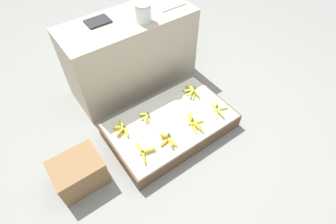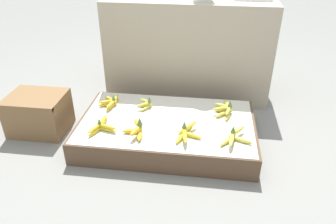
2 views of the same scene
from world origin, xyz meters
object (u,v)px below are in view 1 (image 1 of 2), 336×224
Objects in this scene: wooden_crate at (79,172)px; banana_bunch_front_right at (217,109)px; banana_bunch_middle_left at (122,129)px; banana_bunch_middle_midleft at (146,116)px; banana_bunch_front_midleft at (168,139)px; banana_bunch_middle_right at (192,91)px; glass_jar at (143,12)px; foam_tray_white at (169,4)px; banana_bunch_front_left at (144,152)px; banana_bunch_front_midright at (193,122)px.

wooden_crate is 1.53× the size of banana_bunch_front_right.
wooden_crate is 0.52m from banana_bunch_middle_left.
banana_bunch_middle_midleft is (0.75, 0.15, 0.05)m from wooden_crate.
banana_bunch_front_midleft is 0.84× the size of banana_bunch_middle_right.
banana_bunch_middle_left is 1.29× the size of glass_jar.
foam_tray_white reaches higher than banana_bunch_middle_midleft.
banana_bunch_front_left is 0.32m from banana_bunch_middle_left.
glass_jar is at bearing 54.89° from banana_bunch_front_left.
wooden_crate is 1.49m from glass_jar.
banana_bunch_front_midright is (0.55, 0.00, 0.00)m from banana_bunch_front_left.
banana_bunch_front_left is 0.85m from banana_bunch_middle_right.
banana_bunch_front_left is (0.52, -0.18, 0.05)m from wooden_crate.
banana_bunch_front_left is 0.55m from banana_bunch_front_midright.
banana_bunch_front_midleft is 0.43m from banana_bunch_middle_left.
banana_bunch_middle_left reaches higher than banana_bunch_front_left.
banana_bunch_front_left is at bearing -179.85° from banana_bunch_front_midright.
banana_bunch_front_midright is 0.45m from banana_bunch_middle_midleft.
banana_bunch_front_left is at bearing -125.11° from glass_jar.
glass_jar is at bearing 54.93° from banana_bunch_middle_midleft.
banana_bunch_middle_midleft is at bearing 0.95° from banana_bunch_middle_left.
wooden_crate reaches higher than banana_bunch_middle_left.
glass_jar is at bearing 39.88° from banana_bunch_middle_left.
wooden_crate is at bearing -152.66° from foam_tray_white.
banana_bunch_middle_right reaches higher than banana_bunch_middle_left.
banana_bunch_middle_midleft is 0.94m from glass_jar.
banana_bunch_front_left is 1.48m from foam_tray_white.
banana_bunch_front_right is 0.90× the size of foam_tray_white.
banana_bunch_middle_right is at bearing 6.20° from wooden_crate.
wooden_crate reaches higher than banana_bunch_front_midright.
banana_bunch_front_right reaches higher than banana_bunch_middle_midleft.
banana_bunch_front_midright is at bearing 0.15° from banana_bunch_front_left.
wooden_crate is 1.33m from banana_bunch_middle_right.
banana_bunch_front_midleft is 0.75× the size of banana_bunch_front_midright.
foam_tray_white reaches higher than banana_bunch_front_midright.
banana_bunch_front_midleft is at bearing -126.79° from foam_tray_white.
banana_bunch_front_midleft is 0.96× the size of banana_bunch_middle_left.
glass_jar reaches higher than banana_bunch_front_left.
banana_bunch_middle_right is at bearing 52.22° from banana_bunch_front_midright.
banana_bunch_front_midright is at bearing 178.18° from banana_bunch_front_right.
banana_bunch_front_midright is 1.28× the size of banana_bunch_middle_left.
glass_jar reaches higher than banana_bunch_middle_left.
banana_bunch_middle_left is 1.07m from glass_jar.
banana_bunch_front_right is at bearing -28.54° from banana_bunch_middle_midleft.
banana_bunch_front_right is at bearing -1.82° from banana_bunch_front_midright.
banana_bunch_front_right is 1.17× the size of banana_bunch_middle_left.
banana_bunch_front_midleft is at bearing -176.74° from banana_bunch_front_midright.
banana_bunch_middle_midleft is at bearing 54.81° from banana_bunch_front_left.
banana_bunch_front_left is at bearing -125.19° from banana_bunch_middle_midleft.
banana_bunch_front_midright reaches higher than banana_bunch_front_right.
glass_jar is (1.11, 0.66, 0.76)m from wooden_crate.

